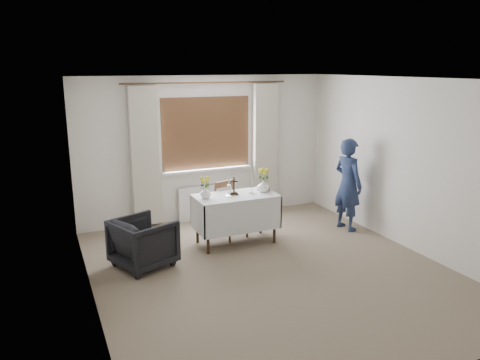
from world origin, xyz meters
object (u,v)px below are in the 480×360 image
armchair (144,242)px  wooden_chair (231,210)px  altar_table (236,219)px  wooden_cross (234,186)px  flower_vase_right (263,186)px  person (348,184)px  flower_vase_left (205,193)px

armchair → wooden_chair: bearing=-91.7°
altar_table → wooden_cross: (-0.02, 0.03, 0.52)m
flower_vase_right → armchair: bearing=-171.8°
armchair → person: (3.41, 0.14, 0.43)m
altar_table → wooden_chair: wooden_chair is taller
armchair → flower_vase_left: 1.17m
altar_table → flower_vase_right: 0.66m
altar_table → person: bearing=-4.3°
person → altar_table: bearing=76.5°
wooden_cross → person: bearing=12.1°
armchair → flower_vase_right: flower_vase_right is taller
person → wooden_cross: size_ratio=5.49×
armchair → wooden_cross: size_ratio=2.66×
wooden_chair → wooden_cross: bearing=-119.2°
person → flower_vase_right: (-1.48, 0.14, 0.10)m
person → wooden_cross: person is taller
wooden_chair → armchair: (-1.51, -0.55, -0.11)m
armchair → person: 3.44m
wooden_cross → flower_vase_right: bearing=12.5°
altar_table → wooden_cross: wooden_cross is taller
altar_table → armchair: altar_table is taller
wooden_chair → wooden_cross: (-0.05, -0.23, 0.45)m
wooden_cross → flower_vase_right: wooden_cross is taller
flower_vase_left → person: bearing=-4.1°
wooden_cross → flower_vase_left: (-0.46, -0.01, -0.06)m
armchair → flower_vase_left: (1.00, 0.31, 0.51)m
flower_vase_left → wooden_cross: bearing=0.9°
wooden_chair → armchair: wooden_chair is taller
wooden_chair → person: size_ratio=0.59×
person → flower_vase_left: bearing=76.8°
wooden_cross → flower_vase_left: bearing=-161.7°
wooden_chair → flower_vase_right: (0.42, -0.27, 0.41)m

